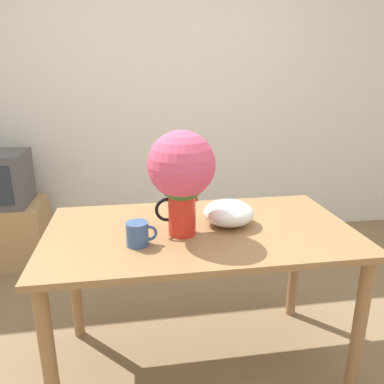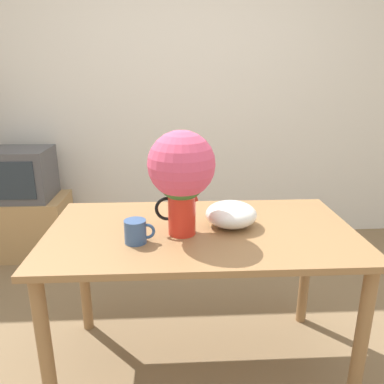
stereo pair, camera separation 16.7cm
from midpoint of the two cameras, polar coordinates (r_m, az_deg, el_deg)
The scene contains 7 objects.
ground_plane at distance 2.13m, azimuth -0.43°, elevation -26.97°, with size 12.00×12.00×0.00m, color #7F6647.
wall_back at distance 3.42m, azimuth -5.38°, elevation 14.24°, with size 8.00×0.05×2.60m.
table at distance 1.84m, azimuth -1.42°, elevation -8.76°, with size 1.45×0.81×0.79m.
flower_vase at distance 1.64m, azimuth -4.53°, elevation 3.00°, with size 0.30×0.30×0.48m.
coffee_mug at distance 1.63m, azimuth -11.15°, elevation -6.33°, with size 0.13×0.10×0.10m.
white_bowl at distance 1.82m, azimuth 3.00°, elevation -3.23°, with size 0.25×0.25×0.12m.
tv_stand at distance 3.48m, azimuth -28.44°, elevation -5.59°, with size 0.72×0.45×0.50m.
Camera 1 is at (-0.31, -1.49, 1.50)m, focal length 35.00 mm.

